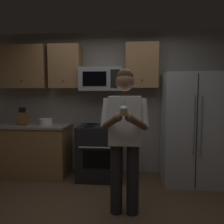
{
  "coord_description": "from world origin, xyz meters",
  "views": [
    {
      "loc": [
        0.4,
        -2.4,
        1.46
      ],
      "look_at": [
        0.15,
        0.23,
        1.25
      ],
      "focal_mm": 35.54,
      "sensor_mm": 36.0,
      "label": 1
    }
  ],
  "objects_px": {
    "microwave": "(101,79)",
    "knife_block": "(23,118)",
    "cupcake": "(124,111)",
    "bowl_large_white": "(46,121)",
    "oven_range": "(101,152)",
    "refrigerator": "(190,128)",
    "person": "(125,133)"
  },
  "relations": [
    {
      "from": "microwave",
      "to": "knife_block",
      "type": "height_order",
      "value": "microwave"
    },
    {
      "from": "cupcake",
      "to": "bowl_large_white",
      "type": "bearing_deg",
      "value": 134.07
    },
    {
      "from": "microwave",
      "to": "bowl_large_white",
      "type": "bearing_deg",
      "value": -174.26
    },
    {
      "from": "bowl_large_white",
      "to": "oven_range",
      "type": "bearing_deg",
      "value": -1.17
    },
    {
      "from": "refrigerator",
      "to": "person",
      "type": "relative_size",
      "value": 1.02
    },
    {
      "from": "bowl_large_white",
      "to": "microwave",
      "type": "bearing_deg",
      "value": 5.74
    },
    {
      "from": "person",
      "to": "oven_range",
      "type": "bearing_deg",
      "value": 111.77
    },
    {
      "from": "person",
      "to": "cupcake",
      "type": "relative_size",
      "value": 10.13
    },
    {
      "from": "microwave",
      "to": "refrigerator",
      "type": "height_order",
      "value": "microwave"
    },
    {
      "from": "microwave",
      "to": "person",
      "type": "xyz_separation_m",
      "value": [
        0.46,
        -1.26,
        -0.72
      ]
    },
    {
      "from": "oven_range",
      "to": "refrigerator",
      "type": "relative_size",
      "value": 0.52
    },
    {
      "from": "bowl_large_white",
      "to": "refrigerator",
      "type": "bearing_deg",
      "value": -1.37
    },
    {
      "from": "knife_block",
      "to": "bowl_large_white",
      "type": "distance_m",
      "value": 0.41
    },
    {
      "from": "oven_range",
      "to": "bowl_large_white",
      "type": "relative_size",
      "value": 3.89
    },
    {
      "from": "oven_range",
      "to": "microwave",
      "type": "bearing_deg",
      "value": 89.98
    },
    {
      "from": "knife_block",
      "to": "cupcake",
      "type": "bearing_deg",
      "value": -38.05
    },
    {
      "from": "oven_range",
      "to": "microwave",
      "type": "relative_size",
      "value": 1.26
    },
    {
      "from": "oven_range",
      "to": "knife_block",
      "type": "relative_size",
      "value": 2.91
    },
    {
      "from": "cupcake",
      "to": "microwave",
      "type": "bearing_deg",
      "value": 106.0
    },
    {
      "from": "knife_block",
      "to": "bowl_large_white",
      "type": "bearing_deg",
      "value": 7.14
    },
    {
      "from": "refrigerator",
      "to": "cupcake",
      "type": "distance_m",
      "value": 1.81
    },
    {
      "from": "oven_range",
      "to": "cupcake",
      "type": "height_order",
      "value": "cupcake"
    },
    {
      "from": "person",
      "to": "microwave",
      "type": "bearing_deg",
      "value": 109.87
    },
    {
      "from": "bowl_large_white",
      "to": "cupcake",
      "type": "distance_m",
      "value": 2.1
    },
    {
      "from": "bowl_large_white",
      "to": "cupcake",
      "type": "xyz_separation_m",
      "value": [
        1.44,
        -1.49,
        0.31
      ]
    },
    {
      "from": "refrigerator",
      "to": "cupcake",
      "type": "bearing_deg",
      "value": -126.12
    },
    {
      "from": "bowl_large_white",
      "to": "person",
      "type": "distance_m",
      "value": 1.85
    },
    {
      "from": "refrigerator",
      "to": "cupcake",
      "type": "height_order",
      "value": "refrigerator"
    },
    {
      "from": "oven_range",
      "to": "bowl_large_white",
      "type": "distance_m",
      "value": 1.11
    },
    {
      "from": "refrigerator",
      "to": "knife_block",
      "type": "relative_size",
      "value": 5.63
    },
    {
      "from": "microwave",
      "to": "knife_block",
      "type": "bearing_deg",
      "value": -173.86
    },
    {
      "from": "microwave",
      "to": "bowl_large_white",
      "type": "xyz_separation_m",
      "value": [
        -0.99,
        -0.1,
        -0.74
      ]
    }
  ]
}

